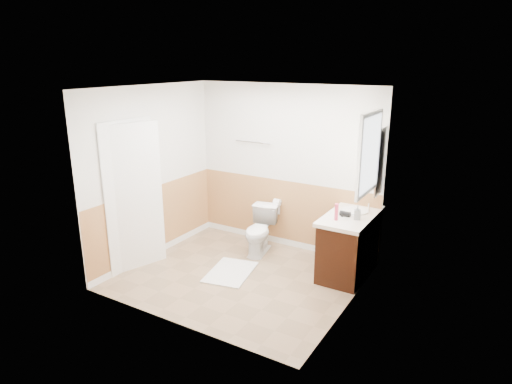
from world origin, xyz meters
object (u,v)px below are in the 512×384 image
Objects in this scene: lotion_bottle at (336,212)px; bath_mat at (230,272)px; vanity_cabinet at (350,246)px; soap_dispenser at (357,212)px; toilet at (260,231)px.

bath_mat is at bearing -157.64° from lotion_bottle.
vanity_cabinet is at bearing 31.20° from bath_mat.
soap_dispenser is (0.12, -0.14, 0.54)m from vanity_cabinet.
vanity_cabinet is at bearing 130.84° from soap_dispenser.
bath_mat is 1.91m from soap_dispenser.
lotion_bottle is at bearing -141.96° from soap_dispenser.
toilet is 1.45m from lotion_bottle.
toilet is at bearing -178.23° from vanity_cabinet.
soap_dispenser is at bearing 38.04° from lotion_bottle.
bath_mat is (-0.00, -0.80, -0.34)m from toilet.
lotion_bottle is (1.29, 0.53, 0.95)m from bath_mat.
vanity_cabinet is 0.65m from lotion_bottle.
lotion_bottle is at bearing -23.33° from toilet.
soap_dispenser is at bearing -49.16° from vanity_cabinet.
toilet is at bearing 168.27° from lotion_bottle.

